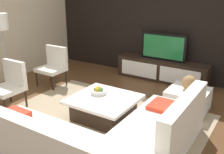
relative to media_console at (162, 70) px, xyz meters
name	(u,v)px	position (x,y,z in m)	size (l,w,h in m)	color
ground_plane	(106,122)	(0.00, -2.40, -0.25)	(14.00, 14.00, 0.00)	brown
feature_wall_back	(170,19)	(0.00, 0.30, 1.15)	(6.40, 0.12, 2.80)	black
area_rug	(101,120)	(-0.10, -2.40, -0.24)	(3.38, 2.48, 0.01)	tan
media_console	(162,70)	(0.00, 0.00, 0.00)	(2.17, 0.45, 0.50)	black
television	(163,47)	(0.00, 0.00, 0.56)	(1.07, 0.06, 0.62)	black
sectional_couch	(101,142)	(0.52, -3.28, 0.02)	(2.45, 2.36, 0.80)	white
coffee_table	(104,107)	(-0.10, -2.30, -0.05)	(1.06, 1.01, 0.38)	black
accent_chair_near	(10,82)	(-1.80, -2.84, 0.24)	(0.54, 0.54, 0.87)	black
floor_lamp	(1,27)	(-2.53, -2.35, 1.11)	(0.30, 0.30, 1.63)	#A5A5AA
ottoman	(188,100)	(1.01, -1.23, -0.05)	(0.70, 0.70, 0.40)	white
fruit_bowl	(98,91)	(-0.28, -2.20, 0.18)	(0.28, 0.28, 0.13)	silver
accent_chair_far	(54,64)	(-1.96, -1.56, 0.24)	(0.57, 0.50, 0.87)	black
decorative_ball	(189,83)	(1.01, -1.23, 0.28)	(0.27, 0.27, 0.27)	#997247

